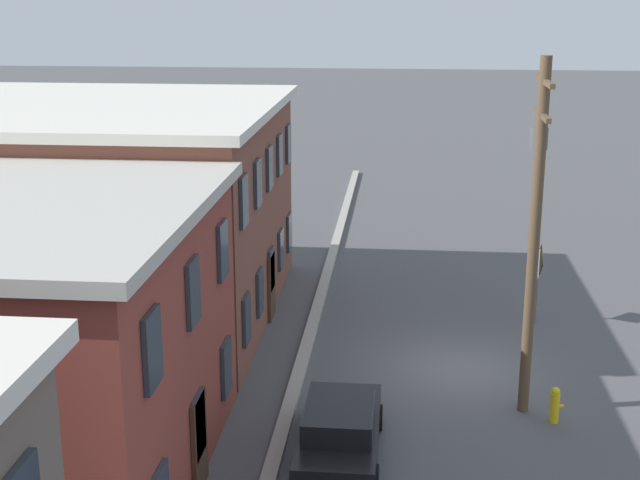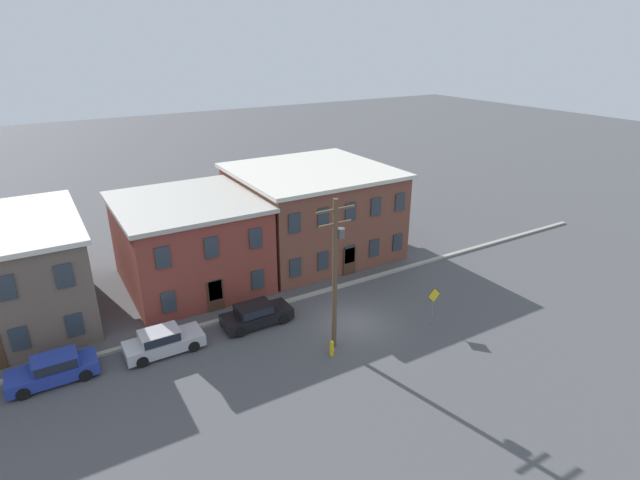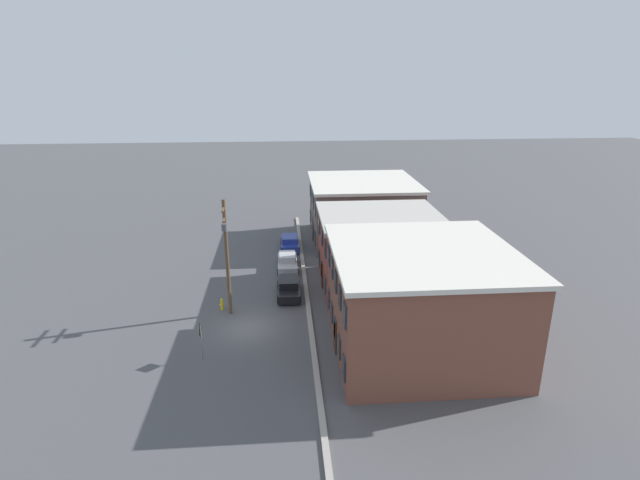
{
  "view_description": "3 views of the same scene",
  "coord_description": "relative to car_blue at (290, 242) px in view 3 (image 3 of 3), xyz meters",
  "views": [
    {
      "loc": [
        -24.0,
        1.69,
        10.58
      ],
      "look_at": [
        1.81,
        4.15,
        3.25
      ],
      "focal_mm": 50.0,
      "sensor_mm": 36.0,
      "label": 1
    },
    {
      "loc": [
        -15.99,
        -22.5,
        16.91
      ],
      "look_at": [
        -0.1,
        4.03,
        4.3
      ],
      "focal_mm": 28.0,
      "sensor_mm": 36.0,
      "label": 2
    },
    {
      "loc": [
        32.76,
        2.64,
        17.93
      ],
      "look_at": [
        -1.54,
        5.34,
        6.13
      ],
      "focal_mm": 28.0,
      "sensor_mm": 36.0,
      "label": 3
    }
  ],
  "objects": [
    {
      "name": "car_black",
      "position": [
        11.44,
        -0.34,
        0.0
      ],
      "size": [
        4.4,
        1.92,
        1.43
      ],
      "color": "black",
      "rests_on": "ground_plane"
    },
    {
      "name": "kerb_strip",
      "position": [
        16.87,
        1.15,
        -0.67
      ],
      "size": [
        56.0,
        0.36,
        0.16
      ],
      "primitive_type": "cube",
      "color": "#9E998E",
      "rests_on": "ground_plane"
    },
    {
      "name": "utility_pole",
      "position": [
        14.41,
        -4.92,
        4.36
      ],
      "size": [
        2.4,
        0.44,
        9.09
      ],
      "color": "brown",
      "rests_on": "ground_plane"
    },
    {
      "name": "fire_hydrant",
      "position": [
        13.77,
        -5.62,
        -0.27
      ],
      "size": [
        0.24,
        0.34,
        0.96
      ],
      "color": "yellow",
      "rests_on": "ground_plane"
    },
    {
      "name": "car_blue",
      "position": [
        0.0,
        0.0,
        0.0
      ],
      "size": [
        4.4,
        1.92,
        1.43
      ],
      "color": "#233899",
      "rests_on": "ground_plane"
    },
    {
      "name": "ground_plane",
      "position": [
        16.87,
        -3.35,
        -0.75
      ],
      "size": [
        200.0,
        200.0,
        0.0
      ],
      "primitive_type": "plane",
      "color": "#4C4C4F"
    },
    {
      "name": "apartment_midblock",
      "position": [
        9.88,
        7.53,
        2.45
      ],
      "size": [
        9.65,
        10.29,
        6.38
      ],
      "color": "brown",
      "rests_on": "ground_plane"
    },
    {
      "name": "caution_sign",
      "position": [
        20.88,
        -6.14,
        1.04
      ],
      "size": [
        1.04,
        0.08,
        2.67
      ],
      "color": "slate",
      "rests_on": "ground_plane"
    },
    {
      "name": "apartment_corner",
      "position": [
        -2.73,
        8.09,
        2.54
      ],
      "size": [
        11.65,
        11.41,
        6.56
      ],
      "color": "#66564C",
      "rests_on": "ground_plane"
    },
    {
      "name": "apartment_far",
      "position": [
        20.5,
        8.23,
        2.8
      ],
      "size": [
        12.1,
        11.69,
        7.07
      ],
      "color": "brown",
      "rests_on": "ground_plane"
    },
    {
      "name": "car_silver",
      "position": [
        5.6,
        -0.35,
        0.0
      ],
      "size": [
        4.4,
        1.92,
        1.43
      ],
      "color": "#B7B7BC",
      "rests_on": "ground_plane"
    }
  ]
}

